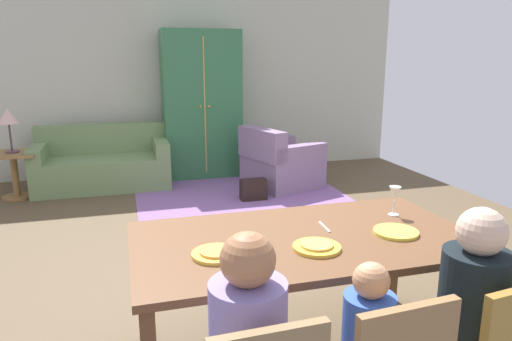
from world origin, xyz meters
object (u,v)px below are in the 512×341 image
plate_near_man (216,254)px  table_lamp (8,118)px  side_table (14,169)px  plate_near_child (317,247)px  dining_table (303,248)px  armchair (279,164)px  plate_near_woman (396,232)px  couch (103,165)px  person_woman (463,330)px  wine_glass (395,195)px  handbag (253,190)px  armoire (201,105)px

plate_near_man → table_lamp: (-1.74, 4.11, 0.24)m
side_table → plate_near_child: bearing=-61.7°
dining_table → side_table: bearing=119.4°
plate_near_man → armchair: size_ratio=0.23×
side_table → armchair: bearing=-7.1°
table_lamp → plate_near_man: bearing=-67.1°
plate_near_woman → side_table: (-2.77, 4.09, -0.39)m
plate_near_man → couch: bearing=99.1°
person_woman → wine_glass: bearing=79.4°
plate_near_child → plate_near_woman: size_ratio=1.00×
person_woman → plate_near_man: bearing=150.8°
person_woman → handbag: size_ratio=3.47×
armoire → handbag: (0.38, -1.43, -0.92)m
plate_near_child → armoire: (0.20, 4.70, 0.28)m
couch → handbag: size_ratio=5.42×
plate_near_man → handbag: bearing=71.2°
plate_near_man → person_woman: (1.02, -0.57, -0.26)m
wine_glass → table_lamp: (-2.92, 3.81, 0.12)m
plate_near_man → armchair: armchair is taller
couch → handbag: couch is taller
person_woman → dining_table: bearing=126.4°
wine_glass → armoire: (-0.48, 4.34, 0.16)m
couch → side_table: 1.07m
table_lamp → handbag: (2.83, -0.90, -0.88)m
person_woman → armoire: 5.25m
side_table → wine_glass: bearing=-52.5°
dining_table → person_woman: (0.51, -0.69, -0.18)m
couch → table_lamp: (-1.03, -0.26, 0.71)m
wine_glass → handbag: 3.01m
plate_near_child → armoire: size_ratio=0.12×
couch → plate_near_woman: bearing=-68.3°
plate_near_man → side_table: (-1.74, 4.11, -0.39)m
side_table → table_lamp: 0.63m
wine_glass → armchair: wine_glass is taller
dining_table → plate_near_woman: 0.53m
plate_near_man → table_lamp: table_lamp is taller
side_table → table_lamp: (0.00, 0.00, 0.63)m
table_lamp → dining_table: bearing=-60.6°
armchair → side_table: bearing=172.9°
plate_near_man → armoire: armoire is taller
plate_near_child → armoire: armoire is taller
plate_near_man → wine_glass: size_ratio=1.34×
plate_near_man → couch: couch is taller
wine_glass → side_table: wine_glass is taller
dining_table → plate_near_woman: size_ratio=7.48×
armchair → person_woman: bearing=-97.6°
plate_near_child → side_table: 4.76m
plate_near_child → plate_near_woman: same height
dining_table → armchair: armchair is taller
wine_glass → table_lamp: 4.81m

